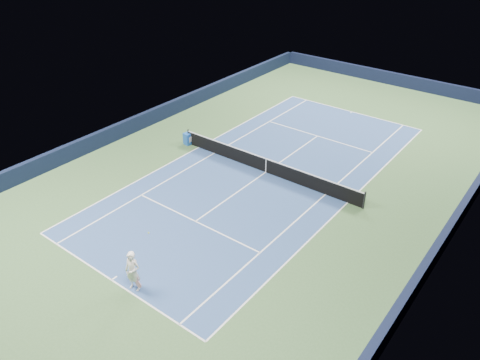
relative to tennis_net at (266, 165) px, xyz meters
The scene contains 19 objects.
ground 0.50m from the tennis_net, ahead, with size 40.00×40.00×0.00m, color #385A31.
wall_far 19.83m from the tennis_net, 90.00° to the left, with size 22.00×0.35×1.10m, color black.
wall_right 10.83m from the tennis_net, ahead, with size 0.35×40.00×1.10m, color #101832.
wall_left 10.83m from the tennis_net, behind, with size 0.35×40.00×1.10m, color black.
court_surface 0.50m from the tennis_net, ahead, with size 10.97×23.77×0.01m, color navy.
baseline_far 11.90m from the tennis_net, 90.00° to the left, with size 10.97×0.08×0.00m, color white.
baseline_near 11.90m from the tennis_net, 90.00° to the right, with size 10.97×0.08×0.00m, color white.
sideline_doubles_right 5.51m from the tennis_net, ahead, with size 0.08×23.77×0.00m, color white.
sideline_doubles_left 5.51m from the tennis_net, behind, with size 0.08×23.77×0.00m, color white.
sideline_singles_right 4.14m from the tennis_net, ahead, with size 0.08×23.77×0.00m, color white.
sideline_singles_left 4.14m from the tennis_net, behind, with size 0.08×23.77×0.00m, color white.
service_line_far 6.42m from the tennis_net, 90.00° to the left, with size 8.23×0.08×0.00m, color white.
service_line_near 6.42m from the tennis_net, 90.00° to the right, with size 8.23×0.08×0.00m, color white.
center_service_line 0.50m from the tennis_net, ahead, with size 0.08×12.80×0.00m, color white.
center_mark_far 11.75m from the tennis_net, 90.00° to the left, with size 0.08×0.30×0.00m, color white.
center_mark_near 11.75m from the tennis_net, 90.00° to the right, with size 0.08×0.30×0.00m, color white.
tennis_net is the anchor object (origin of this frame).
sponsor_cube 6.40m from the tennis_net, behind, with size 0.60×0.52×0.81m.
tennis_player 11.66m from the tennis_net, 83.94° to the right, with size 0.89×1.34×2.47m.
Camera 1 is at (13.80, -20.58, 14.40)m, focal length 35.00 mm.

